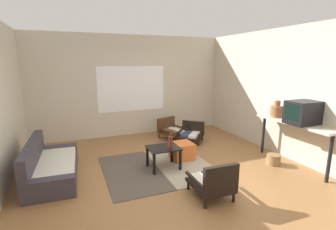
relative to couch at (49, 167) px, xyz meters
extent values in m
plane|color=olive|center=(2.02, -0.91, -0.20)|extent=(7.80, 7.80, 0.00)
cube|color=beige|center=(2.02, 2.15, 1.15)|extent=(5.60, 0.12, 2.70)
cube|color=white|center=(2.02, 2.08, 1.07)|extent=(1.83, 0.01, 1.21)
cube|color=beige|center=(4.68, -0.61, 1.15)|extent=(0.12, 6.60, 2.70)
cube|color=#4C4238|center=(1.39, -0.32, -0.20)|extent=(1.01, 1.86, 0.01)
cube|color=gray|center=(2.40, -0.32, -0.20)|extent=(1.01, 1.86, 0.01)
cube|color=#38333D|center=(0.07, 0.00, -0.10)|extent=(0.83, 1.75, 0.21)
cube|color=beige|center=(0.10, 0.00, 0.05)|extent=(0.72, 1.56, 0.10)
cube|color=#38333D|center=(-0.25, 0.01, 0.18)|extent=(0.22, 1.72, 0.57)
cube|color=#38333D|center=(0.10, 0.76, -0.04)|extent=(0.75, 0.22, 0.33)
cube|color=#38333D|center=(0.03, -0.77, -0.04)|extent=(0.75, 0.22, 0.33)
cube|color=black|center=(1.99, -0.38, 0.21)|extent=(0.59, 0.49, 0.02)
cube|color=black|center=(1.73, -0.17, 0.00)|extent=(0.04, 0.04, 0.40)
cube|color=black|center=(2.25, -0.17, 0.00)|extent=(0.04, 0.04, 0.40)
cube|color=black|center=(1.73, -0.58, 0.00)|extent=(0.04, 0.04, 0.40)
cube|color=black|center=(2.25, -0.58, 0.00)|extent=(0.04, 0.04, 0.40)
cylinder|color=#472D19|center=(3.19, 1.10, -0.13)|extent=(0.04, 0.04, 0.14)
cylinder|color=#472D19|center=(2.72, 0.94, -0.13)|extent=(0.04, 0.04, 0.14)
cylinder|color=#472D19|center=(3.03, 1.58, -0.13)|extent=(0.04, 0.04, 0.14)
cylinder|color=#472D19|center=(2.56, 1.43, -0.13)|extent=(0.04, 0.04, 0.14)
cube|color=#472D19|center=(2.88, 1.26, -0.04)|extent=(0.73, 0.74, 0.05)
cube|color=silver|center=(2.98, 1.27, 0.01)|extent=(0.34, 0.56, 0.06)
cube|color=brown|center=(2.79, 1.21, 0.01)|extent=(0.34, 0.56, 0.06)
cube|color=#472D19|center=(2.79, 1.51, 0.16)|extent=(0.56, 0.25, 0.35)
cube|color=#472D19|center=(3.13, 1.34, 0.07)|extent=(0.23, 0.57, 0.04)
cube|color=#472D19|center=(2.62, 1.18, 0.07)|extent=(0.23, 0.57, 0.04)
cylinder|color=black|center=(2.07, -1.28, -0.13)|extent=(0.04, 0.04, 0.14)
cylinder|color=black|center=(2.53, -1.29, -0.13)|extent=(0.04, 0.04, 0.14)
cylinder|color=black|center=(2.06, -1.84, -0.13)|extent=(0.04, 0.04, 0.14)
cylinder|color=black|center=(2.52, -1.85, -0.13)|extent=(0.04, 0.04, 0.14)
cube|color=black|center=(2.29, -1.56, -0.04)|extent=(0.56, 0.65, 0.05)
cube|color=beige|center=(2.20, -1.54, 0.02)|extent=(0.20, 0.58, 0.06)
cube|color=black|center=(2.39, -1.54, 0.02)|extent=(0.20, 0.58, 0.06)
cube|color=black|center=(2.29, -1.85, 0.19)|extent=(0.54, 0.09, 0.41)
cube|color=black|center=(2.04, -1.56, 0.08)|extent=(0.06, 0.64, 0.04)
cube|color=black|center=(2.54, -1.57, 0.08)|extent=(0.06, 0.64, 0.04)
cylinder|color=black|center=(3.23, 0.51, -0.14)|extent=(0.04, 0.04, 0.12)
cylinder|color=black|center=(2.86, 0.85, -0.14)|extent=(0.04, 0.04, 0.12)
cylinder|color=black|center=(3.56, 0.87, -0.14)|extent=(0.04, 0.04, 0.12)
cylinder|color=black|center=(3.18, 1.21, -0.14)|extent=(0.04, 0.04, 0.12)
cube|color=black|center=(3.21, 0.86, -0.06)|extent=(0.81, 0.81, 0.05)
cube|color=silver|center=(3.27, 0.78, 0.00)|extent=(0.48, 0.50, 0.06)
cube|color=#2D3856|center=(3.12, 0.91, 0.00)|extent=(0.48, 0.50, 0.06)
cube|color=black|center=(3.38, 1.05, 0.12)|extent=(0.48, 0.44, 0.31)
cube|color=black|center=(3.41, 0.68, 0.06)|extent=(0.41, 0.45, 0.04)
cube|color=black|center=(3.01, 1.04, 0.06)|extent=(0.41, 0.45, 0.04)
cube|color=#D1662D|center=(2.52, -0.09, -0.03)|extent=(0.45, 0.45, 0.35)
cube|color=beige|center=(4.36, -1.18, 0.66)|extent=(0.37, 1.64, 0.04)
cylinder|color=black|center=(4.36, -1.94, 0.22)|extent=(0.06, 0.06, 0.84)
cylinder|color=black|center=(4.36, -0.42, 0.22)|extent=(0.06, 0.06, 0.84)
cube|color=black|center=(4.36, -1.35, 0.89)|extent=(0.56, 0.41, 0.43)
cube|color=black|center=(4.08, -1.35, 0.91)|extent=(0.01, 0.32, 0.30)
cylinder|color=#935B38|center=(4.36, -0.73, 0.79)|extent=(0.25, 0.25, 0.23)
cylinder|color=#935B38|center=(4.36, -0.73, 0.96)|extent=(0.12, 0.12, 0.11)
cylinder|color=#5B2319|center=(2.09, -0.50, 0.33)|extent=(0.07, 0.07, 0.24)
cylinder|color=#5B2319|center=(2.09, -0.50, 0.48)|extent=(0.03, 0.03, 0.06)
cylinder|color=olive|center=(4.08, -1.03, -0.10)|extent=(0.26, 0.26, 0.20)
camera|label=1|loc=(0.41, -4.51, 1.80)|focal=26.42mm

